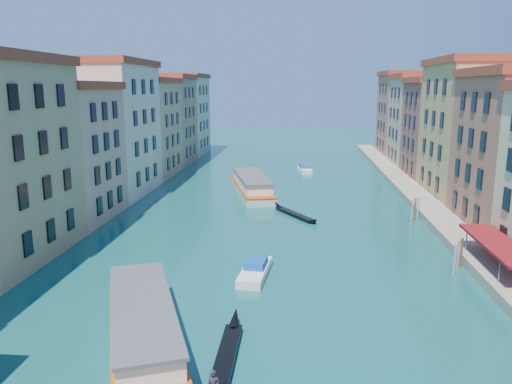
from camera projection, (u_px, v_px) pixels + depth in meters
The scene contains 10 objects.
left_bank_palazzos at pixel (92, 137), 72.53m from camera, with size 12.80×128.40×21.00m.
right_bank_palazzos at pixel (489, 140), 68.00m from camera, with size 12.80×128.40×21.00m.
quay at pixel (424, 204), 70.61m from camera, with size 4.00×140.00×1.00m, color gray.
mooring_poles_right at pixel (506, 310), 35.41m from camera, with size 1.44×54.24×3.20m.
vaporetto_near at pixel (143, 324), 33.38m from camera, with size 10.66×18.85×2.76m.
vaporetto_far at pixel (252, 185), 80.26m from camera, with size 9.19×20.21×2.93m.
gondola_fore at pixel (224, 361), 30.40m from camera, with size 1.22×12.48×2.49m.
gondola_far at pixel (294, 213), 66.34m from camera, with size 6.70×9.74×1.57m.
motorboat_mid at pixel (255, 270), 45.30m from camera, with size 2.77×7.01×1.42m.
motorboat_far at pixel (304, 169), 100.85m from camera, with size 3.15×6.79×1.35m.
Camera 1 is at (4.27, -5.56, 16.83)m, focal length 35.00 mm.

